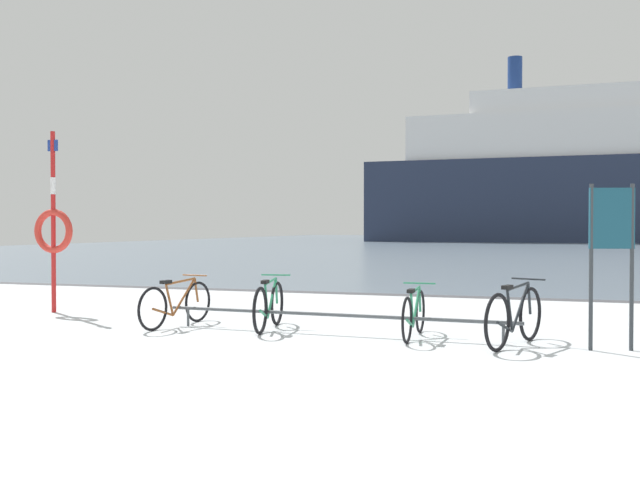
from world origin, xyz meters
The scene contains 9 objects.
ground centered at (0.00, 53.90, -0.04)m, with size 80.00×132.00×0.08m.
bike_rack centered at (-1.31, 4.08, 0.27)m, with size 5.23×0.29×0.31m.
bicycle_0 centered at (-3.84, 4.13, 0.35)m, with size 0.46×1.73×0.77m.
bicycle_1 centered at (-2.35, 4.24, 0.36)m, with size 0.46×1.64×0.80m.
bicycle_2 centered at (-0.16, 4.11, 0.34)m, with size 0.46×1.59×0.73m.
bicycle_3 centered at (1.18, 3.87, 0.38)m, with size 0.71×1.68×0.85m.
info_sign centered at (2.33, 3.90, 1.40)m, with size 0.54×0.19×2.06m.
rescue_post centered at (-6.80, 5.01, 1.52)m, with size 0.79×0.12×3.23m.
ferry_ship centered at (4.78, 68.44, 6.31)m, with size 42.49×8.58×18.83m.
Camera 1 is at (1.51, -5.36, 1.53)m, focal length 39.09 mm.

